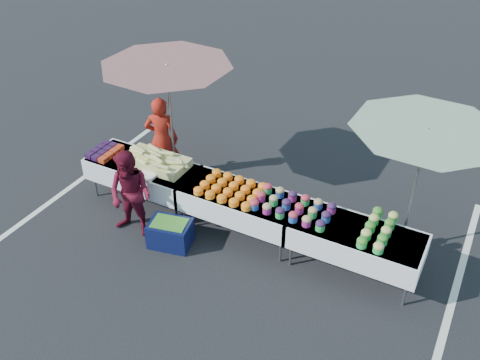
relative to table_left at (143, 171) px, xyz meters
The scene contains 17 objects.
ground 1.89m from the table_left, ahead, with size 80.00×80.00×0.00m, color black.
stripe_left 1.52m from the table_left, behind, with size 0.10×5.00×0.00m, color silver.
stripe_right 5.03m from the table_left, ahead, with size 0.10×5.00×0.00m, color silver.
table_left is the anchor object (origin of this frame).
table_center 1.80m from the table_left, ahead, with size 1.86×0.81×0.75m.
table_right 3.60m from the table_left, ahead, with size 1.86×0.81×0.75m.
berry_punnets 0.74m from the table_left, behind, with size 0.40×0.54×0.08m.
corn_pile 0.36m from the table_left, ahead, with size 1.16×0.57×0.26m.
plastic_bags 0.47m from the table_left, 45.00° to the right, with size 0.30×0.25×0.05m, color white.
carrot_bowls 1.66m from the table_left, ahead, with size 0.95×0.69×0.11m.
potato_cups 2.66m from the table_left, ahead, with size 1.14×0.58×0.16m.
bean_baskets 3.87m from the table_left, ahead, with size 0.36×0.86×0.15m.
vendor 0.77m from the table_left, 99.06° to the left, with size 0.57×0.37×1.56m, color #A71F13.
customer 0.84m from the table_left, 65.23° to the right, with size 0.70×0.54×1.44m, color #5D0E20.
umbrella_left 1.60m from the table_left, 84.19° to the left, with size 2.84×2.84×2.19m.
umbrella_right 4.39m from the table_left, 11.00° to the left, with size 2.63×2.63×2.09m.
storage_bin 1.28m from the table_left, 35.94° to the right, with size 0.71×0.58×0.41m.
Camera 1 is at (3.02, -5.65, 5.45)m, focal length 40.00 mm.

